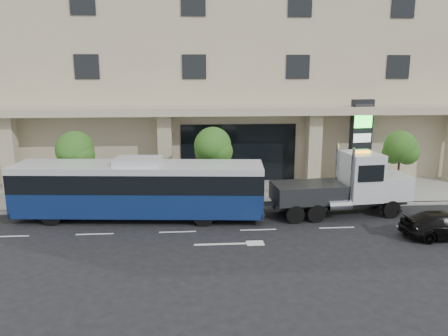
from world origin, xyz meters
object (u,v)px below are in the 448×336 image
Objects in this scene: black_sedan at (446,225)px; signage_pylon at (360,142)px; tow_truck at (347,186)px; city_bus at (139,188)px.

signage_pylon is (-0.74, 9.27, 2.47)m from black_sedan.
tow_truck is 2.01× the size of black_sedan.
city_bus reaches higher than black_sedan.
signage_pylon is (2.81, 5.59, 1.49)m from tow_truck.
black_sedan is 9.62m from signage_pylon.
city_bus is 3.11× the size of black_sedan.
city_bus is at bearing 75.45° from black_sedan.
city_bus is 1.55× the size of tow_truck.
city_bus is at bearing 173.89° from tow_truck.
tow_truck is 1.48× the size of signage_pylon.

